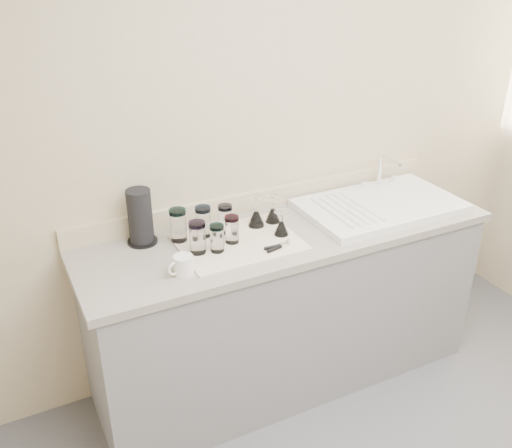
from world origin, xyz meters
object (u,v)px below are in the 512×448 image
tumbler_teal (178,225)px  paper_towel_roll (140,217)px  tumbler_cyan (203,221)px  goblet_back_right (273,213)px  goblet_back_left (256,216)px  tumbler_magenta (198,237)px  goblet_front_right (281,226)px  tumbler_purple (225,219)px  tumbler_blue (217,238)px  tumbler_lavender (232,229)px  sink_unit (380,205)px  white_mug (183,265)px  can_opener (278,247)px

tumbler_teal → paper_towel_roll: size_ratio=0.59×
tumbler_cyan → goblet_back_right: tumbler_cyan is taller
tumbler_teal → goblet_back_left: bearing=-3.7°
tumbler_magenta → goblet_front_right: size_ratio=1.19×
tumbler_purple → tumbler_magenta: size_ratio=0.92×
tumbler_blue → goblet_back_right: 0.39m
tumbler_purple → tumbler_lavender: bearing=-97.4°
tumbler_magenta → tumbler_lavender: bearing=6.2°
tumbler_purple → tumbler_teal: bearing=174.8°
goblet_back_right → tumbler_teal: bearing=177.1°
sink_unit → tumbler_blue: sink_unit is taller
tumbler_magenta → tumbler_lavender: size_ratio=1.14×
tumbler_cyan → sink_unit: bearing=-6.7°
tumbler_cyan → tumbler_purple: 0.11m
tumbler_teal → paper_towel_roll: paper_towel_roll is taller
goblet_back_right → white_mug: (-0.56, -0.26, -0.01)m
tumbler_blue → tumbler_magenta: bearing=161.5°
tumbler_blue → goblet_back_left: 0.31m
goblet_back_left → can_opener: bearing=-93.3°
can_opener → paper_towel_roll: paper_towel_roll is taller
tumbler_lavender → white_mug: 0.33m
tumbler_purple → tumbler_lavender: (-0.01, -0.11, -0.00)m
goblet_front_right → can_opener: bearing=-125.3°
sink_unit → goblet_back_left: bearing=171.9°
tumbler_magenta → goblet_back_right: size_ratio=1.13×
sink_unit → tumbler_lavender: (-0.85, -0.01, 0.06)m
goblet_front_right → can_opener: goblet_front_right is taller
tumbler_lavender → goblet_front_right: tumbler_lavender is taller
paper_towel_roll → tumbler_magenta: bearing=-48.3°
sink_unit → tumbler_purple: bearing=173.1°
tumbler_cyan → tumbler_magenta: (-0.08, -0.14, 0.00)m
goblet_front_right → goblet_back_left: bearing=115.0°
tumbler_blue → can_opener: bearing=-21.5°
sink_unit → goblet_front_right: size_ratio=6.52×
tumbler_lavender → goblet_back_left: 0.20m
goblet_front_right → white_mug: bearing=-167.7°
sink_unit → tumbler_cyan: (-0.95, 0.11, 0.06)m
goblet_front_right → paper_towel_roll: (-0.61, 0.23, 0.08)m
tumbler_teal → tumbler_purple: (0.23, -0.02, -0.01)m
sink_unit → goblet_back_right: (-0.58, 0.10, 0.03)m
tumbler_cyan → can_opener: 0.37m
can_opener → tumbler_magenta: bearing=159.2°
goblet_back_left → white_mug: size_ratio=1.18×
goblet_back_right → goblet_front_right: size_ratio=1.06×
tumbler_magenta → tumbler_blue: tumbler_magenta is taller
tumbler_cyan → tumbler_blue: tumbler_cyan is taller
sink_unit → paper_towel_roll: (-1.22, 0.19, 0.11)m
tumbler_blue → paper_towel_roll: paper_towel_roll is taller
tumbler_cyan → tumbler_lavender: (0.09, -0.12, -0.01)m
tumbler_magenta → goblet_back_right: tumbler_magenta is taller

